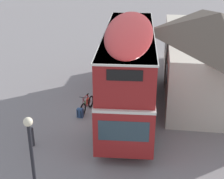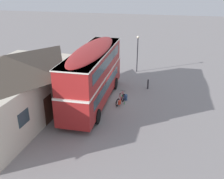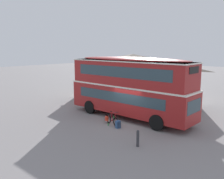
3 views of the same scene
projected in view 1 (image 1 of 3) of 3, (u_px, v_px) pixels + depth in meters
The scene contains 8 objects.
ground_plane at pixel (108, 116), 18.17m from camera, with size 120.00×120.00×0.00m, color gray.
double_decker_bus at pixel (129, 66), 17.71m from camera, with size 10.60×2.74×4.79m.
touring_bicycle at pixel (87, 104), 18.66m from camera, with size 1.68×0.63×1.04m.
backpack_on_ground at pixel (80, 112), 17.94m from camera, with size 0.34×0.37×0.56m.
water_bottle_green_metal at pixel (81, 108), 18.79m from camera, with size 0.07×0.07×0.24m.
pub_building at pixel (216, 51), 20.80m from camera, with size 12.38×7.02×4.87m.
street_lamp at pixel (33, 162), 10.02m from camera, with size 0.28×0.28×4.10m.
kerb_bollard at pixel (32, 136), 15.30m from camera, with size 0.16×0.16×0.97m.
Camera 1 is at (15.99, 1.69, 8.59)m, focal length 53.35 mm.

